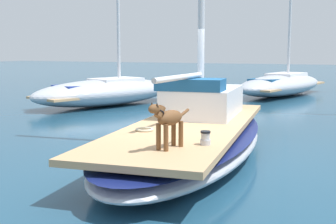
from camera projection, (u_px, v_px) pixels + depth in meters
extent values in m
plane|color=navy|center=(189.00, 157.00, 8.65)|extent=(120.00, 120.00, 0.00)
ellipsoid|color=#B2B7C1|center=(190.00, 143.00, 8.61)|extent=(3.41, 7.46, 0.56)
ellipsoid|color=navy|center=(190.00, 134.00, 8.58)|extent=(3.42, 7.50, 0.08)
cube|color=tan|center=(190.00, 126.00, 8.56)|extent=(2.88, 6.83, 0.10)
cylinder|color=silver|center=(180.00, 77.00, 8.29)|extent=(0.10, 2.20, 0.10)
cube|color=silver|center=(204.00, 101.00, 9.65)|extent=(1.67, 2.36, 0.60)
cube|color=navy|center=(191.00, 85.00, 8.90)|extent=(1.41, 0.87, 0.24)
ellipsoid|color=brown|center=(170.00, 118.00, 6.33)|extent=(0.32, 0.55, 0.22)
cylinder|color=brown|center=(166.00, 138.00, 6.18)|extent=(0.07, 0.07, 0.38)
cylinder|color=brown|center=(158.00, 137.00, 6.26)|extent=(0.07, 0.07, 0.38)
cylinder|color=brown|center=(181.00, 134.00, 6.47)|extent=(0.07, 0.07, 0.38)
cylinder|color=brown|center=(174.00, 133.00, 6.55)|extent=(0.07, 0.07, 0.38)
cylinder|color=brown|center=(160.00, 112.00, 6.13)|extent=(0.15, 0.21, 0.19)
ellipsoid|color=brown|center=(154.00, 109.00, 6.02)|extent=(0.17, 0.24, 0.13)
cone|color=black|center=(157.00, 105.00, 5.99)|extent=(0.05, 0.05, 0.06)
cone|color=black|center=(152.00, 104.00, 6.04)|extent=(0.05, 0.05, 0.06)
torus|color=black|center=(160.00, 112.00, 6.13)|extent=(0.16, 0.14, 0.10)
cylinder|color=brown|center=(184.00, 113.00, 6.61)|extent=(0.09, 0.23, 0.12)
cylinder|color=#B7B7BC|center=(205.00, 142.00, 6.62)|extent=(0.16, 0.16, 0.08)
cylinder|color=#B7B7BC|center=(205.00, 136.00, 6.60)|extent=(0.13, 0.13, 0.10)
cylinder|color=black|center=(205.00, 132.00, 6.59)|extent=(0.15, 0.15, 0.03)
torus|color=beige|center=(144.00, 129.00, 7.78)|extent=(0.32, 0.32, 0.04)
ellipsoid|color=#B2B7C1|center=(107.00, 92.00, 16.68)|extent=(4.14, 6.64, 0.99)
cube|color=tan|center=(107.00, 93.00, 16.69)|extent=(3.51, 5.91, 0.08)
cube|color=silver|center=(116.00, 85.00, 16.98)|extent=(1.76, 2.17, 0.52)
cube|color=navy|center=(82.00, 89.00, 15.87)|extent=(1.66, 2.14, 0.36)
cylinder|color=silver|center=(118.00, 22.00, 16.76)|extent=(0.12, 0.12, 5.36)
ellipsoid|color=#B2B7C1|center=(281.00, 85.00, 20.38)|extent=(3.82, 7.42, 0.96)
cube|color=tan|center=(281.00, 86.00, 20.38)|extent=(3.21, 6.62, 0.08)
cube|color=silver|center=(286.00, 78.00, 20.76)|extent=(1.70, 2.35, 0.52)
cube|color=navy|center=(270.00, 82.00, 19.38)|extent=(1.59, 2.33, 0.36)
cylinder|color=silver|center=(290.00, 12.00, 20.47)|extent=(0.12, 0.12, 6.74)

